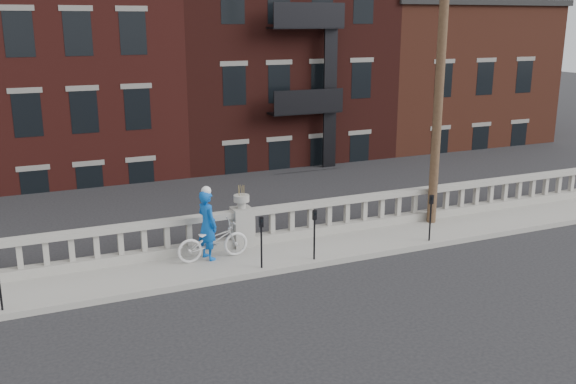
% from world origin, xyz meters
% --- Properties ---
extents(ground, '(120.00, 120.00, 0.00)m').
position_xyz_m(ground, '(0.00, 0.00, 0.00)').
color(ground, black).
rests_on(ground, ground).
extents(sidewalk, '(32.00, 2.20, 0.15)m').
position_xyz_m(sidewalk, '(0.00, 3.00, 0.07)').
color(sidewalk, gray).
rests_on(sidewalk, ground).
extents(balustrade, '(28.00, 0.34, 1.03)m').
position_xyz_m(balustrade, '(0.00, 3.95, 0.64)').
color(balustrade, gray).
rests_on(balustrade, sidewalk).
extents(planter_pedestal, '(0.55, 0.55, 1.76)m').
position_xyz_m(planter_pedestal, '(0.00, 3.95, 0.83)').
color(planter_pedestal, gray).
rests_on(planter_pedestal, sidewalk).
extents(lower_level, '(80.00, 44.00, 20.80)m').
position_xyz_m(lower_level, '(0.56, 23.04, 2.63)').
color(lower_level, '#605E59').
rests_on(lower_level, ground).
extents(utility_pole, '(1.60, 0.28, 10.00)m').
position_xyz_m(utility_pole, '(6.20, 3.60, 5.24)').
color(utility_pole, '#422D1E').
rests_on(utility_pole, sidewalk).
extents(parking_meter_b, '(0.10, 0.09, 1.36)m').
position_xyz_m(parking_meter_b, '(-0.13, 2.15, 1.00)').
color(parking_meter_b, black).
rests_on(parking_meter_b, sidewalk).
extents(parking_meter_c, '(0.10, 0.09, 1.36)m').
position_xyz_m(parking_meter_c, '(1.37, 2.15, 1.00)').
color(parking_meter_c, black).
rests_on(parking_meter_c, sidewalk).
extents(parking_meter_d, '(0.10, 0.09, 1.36)m').
position_xyz_m(parking_meter_d, '(5.07, 2.15, 1.00)').
color(parking_meter_d, black).
rests_on(parking_meter_d, sidewalk).
extents(bicycle, '(1.97, 0.75, 1.02)m').
position_xyz_m(bicycle, '(-1.07, 3.26, 0.66)').
color(bicycle, silver).
rests_on(bicycle, sidewalk).
extents(cyclist, '(0.63, 0.79, 1.88)m').
position_xyz_m(cyclist, '(-1.18, 3.35, 1.09)').
color(cyclist, '#0B4DAE').
rests_on(cyclist, sidewalk).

